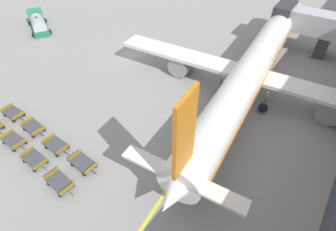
% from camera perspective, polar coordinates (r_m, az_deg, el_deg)
% --- Properties ---
extents(ground_plane, '(500.00, 500.00, 0.00)m').
position_cam_1_polar(ground_plane, '(41.53, -8.31, 12.85)').
color(ground_plane, gray).
extents(airplane, '(35.43, 43.50, 11.70)m').
position_cam_1_polar(airplane, '(33.47, 18.20, 10.09)').
color(airplane, white).
rests_on(airplane, ground_plane).
extents(fuel_tanker_primary, '(7.76, 5.55, 2.87)m').
position_cam_1_polar(fuel_tanker_primary, '(53.54, -26.37, 17.47)').
color(fuel_tanker_primary, '#2D8C5B').
rests_on(fuel_tanker_primary, ground_plane).
extents(baggage_dolly_row_near_col_b, '(3.19, 1.63, 0.92)m').
position_cam_1_polar(baggage_dolly_row_near_col_b, '(30.83, -30.53, -4.75)').
color(baggage_dolly_row_near_col_b, '#424449').
rests_on(baggage_dolly_row_near_col_b, ground_plane).
extents(baggage_dolly_row_near_col_c, '(3.21, 1.67, 0.92)m').
position_cam_1_polar(baggage_dolly_row_near_col_c, '(28.05, -27.04, -8.53)').
color(baggage_dolly_row_near_col_c, '#424449').
rests_on(baggage_dolly_row_near_col_c, ground_plane).
extents(baggage_dolly_row_near_col_d, '(3.22, 1.72, 0.92)m').
position_cam_1_polar(baggage_dolly_row_near_col_d, '(25.39, -22.46, -13.38)').
color(baggage_dolly_row_near_col_d, '#424449').
rests_on(baggage_dolly_row_near_col_d, ground_plane).
extents(baggage_dolly_row_mid_a_col_a, '(3.20, 1.65, 0.92)m').
position_cam_1_polar(baggage_dolly_row_mid_a_col_a, '(34.35, -30.61, 0.46)').
color(baggage_dolly_row_mid_a_col_a, '#424449').
rests_on(baggage_dolly_row_mid_a_col_a, ground_plane).
extents(baggage_dolly_row_mid_a_col_b, '(3.21, 1.69, 0.92)m').
position_cam_1_polar(baggage_dolly_row_mid_a_col_b, '(31.35, -27.22, -2.34)').
color(baggage_dolly_row_mid_a_col_b, '#424449').
rests_on(baggage_dolly_row_mid_a_col_b, ground_plane).
extents(baggage_dolly_row_mid_a_col_c, '(3.18, 1.62, 0.92)m').
position_cam_1_polar(baggage_dolly_row_mid_a_col_c, '(28.43, -23.14, -6.00)').
color(baggage_dolly_row_mid_a_col_c, '#424449').
rests_on(baggage_dolly_row_mid_a_col_c, ground_plane).
extents(baggage_dolly_row_mid_a_col_d, '(3.21, 1.69, 0.92)m').
position_cam_1_polar(baggage_dolly_row_mid_a_col_d, '(26.00, -17.94, -9.89)').
color(baggage_dolly_row_mid_a_col_d, '#424449').
rests_on(baggage_dolly_row_mid_a_col_d, ground_plane).
extents(stand_guidance_stripe, '(3.51, 29.79, 0.01)m').
position_cam_1_polar(stand_guidance_stripe, '(28.70, 8.46, -2.90)').
color(stand_guidance_stripe, yellow).
rests_on(stand_guidance_stripe, ground_plane).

